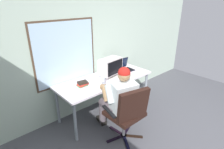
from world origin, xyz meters
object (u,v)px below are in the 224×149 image
(laptop, at_px, (124,67))
(crt_monitor, at_px, (110,66))
(desk, at_px, (105,82))
(wine_glass, at_px, (103,80))
(office_chair, at_px, (128,111))
(person_seated, at_px, (119,99))
(book_stack, at_px, (83,84))

(laptop, bearing_deg, crt_monitor, -167.88)
(crt_monitor, bearing_deg, laptop, 12.12)
(desk, distance_m, wine_glass, 0.34)
(office_chair, xyz_separation_m, laptop, (0.85, 0.94, 0.25))
(person_seated, xyz_separation_m, laptop, (0.80, 0.68, 0.16))
(crt_monitor, height_order, laptop, crt_monitor)
(crt_monitor, relative_size, book_stack, 2.51)
(desk, bearing_deg, book_stack, 178.10)
(office_chair, bearing_deg, book_stack, 105.21)
(wine_glass, bearing_deg, desk, 41.88)
(person_seated, bearing_deg, laptop, 40.52)
(office_chair, xyz_separation_m, wine_glass, (0.04, 0.65, 0.29))
(desk, relative_size, laptop, 5.62)
(laptop, xyz_separation_m, wine_glass, (-0.81, -0.29, 0.04))
(desk, relative_size, wine_glass, 12.33)
(person_seated, distance_m, crt_monitor, 0.74)
(desk, distance_m, laptop, 0.61)
(wine_glass, height_order, book_stack, wine_glass)
(desk, relative_size, book_stack, 10.07)
(desk, bearing_deg, person_seated, -109.56)
(person_seated, relative_size, laptop, 3.66)
(office_chair, xyz_separation_m, crt_monitor, (0.38, 0.84, 0.41))
(wine_glass, bearing_deg, book_stack, 142.46)
(desk, xyz_separation_m, office_chair, (-0.26, -0.85, -0.12))
(wine_glass, relative_size, book_stack, 0.82)
(desk, xyz_separation_m, person_seated, (-0.21, -0.59, -0.03))
(laptop, bearing_deg, wine_glass, -160.38)
(office_chair, height_order, crt_monitor, crt_monitor)
(crt_monitor, height_order, wine_glass, crt_monitor)
(crt_monitor, relative_size, laptop, 1.40)
(person_seated, height_order, laptop, person_seated)
(desk, bearing_deg, office_chair, -107.24)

